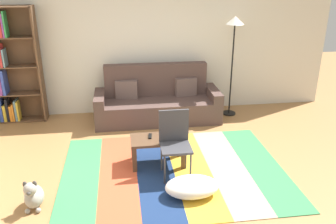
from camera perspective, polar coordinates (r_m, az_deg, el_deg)
The scene contains 11 objects.
ground_plane at distance 4.88m, azimuth 1.22°, elevation -10.32°, with size 14.00×14.00×0.00m, color #9E7042.
back_wall at distance 6.77m, azimuth -2.13°, elevation 11.29°, with size 6.80×0.10×2.70m, color silver.
rug at distance 4.98m, azimuth 0.90°, elevation -9.49°, with size 3.06×2.31×0.01m.
couch at distance 6.53m, azimuth -1.75°, elevation 1.65°, with size 2.26×0.80×1.00m.
bookshelf at distance 6.86m, azimuth -24.50°, elevation 6.47°, with size 0.90×0.28×2.06m.
coffee_table at distance 5.00m, azimuth -1.67°, elevation -5.06°, with size 0.76×0.43×0.40m.
pouf at distance 4.45m, azimuth 3.89°, elevation -11.94°, with size 0.67×0.44×0.23m, color white.
dog at distance 4.51m, azimuth -20.90°, elevation -12.49°, with size 0.22×0.35×0.40m.
standing_lamp at distance 6.56m, azimuth 10.65°, elevation 12.32°, with size 0.32×0.32×1.85m.
tv_remote at distance 5.01m, azimuth -2.91°, elevation -3.92°, with size 0.04×0.15×0.02m, color black.
folding_chair at distance 4.69m, azimuth 1.11°, elevation -4.23°, with size 0.40×0.40×0.90m.
Camera 1 is at (-0.66, -4.07, 2.61)m, focal length 37.76 mm.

